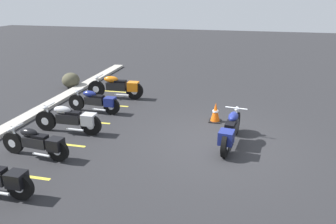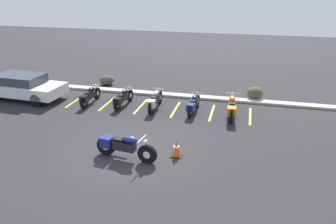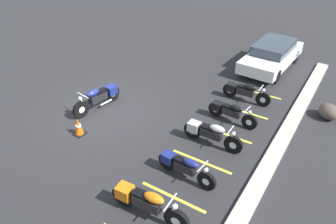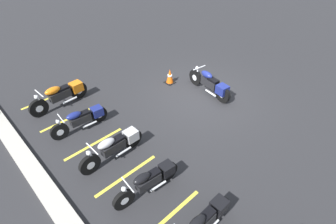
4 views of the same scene
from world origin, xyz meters
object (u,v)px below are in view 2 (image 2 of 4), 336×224
Objects in this scene: parked_bike_1 at (123,98)px; parked_bike_2 at (155,100)px; parked_bike_0 at (89,96)px; motorcycle_navy_featured at (123,146)px; car_white at (22,86)px; traffic_cone at (176,148)px; parked_bike_4 at (232,107)px; landscape_rock_0 at (255,93)px; landscape_rock_1 at (107,80)px; parked_bike_3 at (193,104)px.

parked_bike_2 is at bearing -86.12° from parked_bike_1.
motorcycle_navy_featured is at bearing -142.44° from parked_bike_0.
car_white is at bearing 96.93° from parked_bike_1.
traffic_cone is (1.98, -4.19, -0.14)m from parked_bike_2.
landscape_rock_0 is at bearing -24.27° from parked_bike_4.
parked_bike_0 is at bearing -81.22° from landscape_rock_1.
parked_bike_3 reaches higher than traffic_cone.
landscape_rock_1 is (-5.74, 3.11, -0.13)m from parked_bike_3.
traffic_cone is at bearing 155.03° from parked_bike_4.
motorcycle_navy_featured is at bearing 140.96° from parked_bike_4.
landscape_rock_0 is (8.06, 2.70, -0.10)m from parked_bike_0.
parked_bike_2 is at bearing -88.51° from parked_bike_0.
parked_bike_3 is (3.51, 0.01, 0.00)m from parked_bike_1.
parked_bike_2 is 2.67× the size of landscape_rock_0.
motorcycle_navy_featured is 1.05× the size of parked_bike_2.
landscape_rock_0 is at bearing -3.62° from landscape_rock_1.
car_white is at bearing 87.21° from parked_bike_4.
parked_bike_2 reaches higher than landscape_rock_1.
parked_bike_2 is at bearing 95.78° from parked_bike_3.
parked_bike_3 is at bearing 91.56° from traffic_cone.
motorcycle_navy_featured is at bearing -29.16° from car_white.
parked_bike_4 is (7.01, -0.01, 0.05)m from parked_bike_0.
parked_bike_4 is 2.91m from landscape_rock_0.
parked_bike_3 is 3.05× the size of traffic_cone.
parked_bike_0 is (-3.59, 4.70, -0.05)m from motorcycle_navy_featured.
parked_bike_2 is (3.37, 0.08, 0.02)m from parked_bike_0.
parked_bike_4 is (3.41, 4.69, 0.01)m from motorcycle_navy_featured.
parked_bike_1 is at bearing -54.53° from landscape_rock_1.
car_white is (-7.13, -0.13, 0.23)m from parked_bike_2.
parked_bike_4 is at bearing 68.04° from traffic_cone.
parked_bike_1 is at bearing -157.84° from landscape_rock_0.
landscape_rock_1 is 9.40m from traffic_cone.
motorcycle_navy_featured is 5.92m from parked_bike_0.
parked_bike_0 is 3.28m from landscape_rock_1.
traffic_cone is at bearing 26.14° from motorcycle_navy_featured.
parked_bike_4 is 4.43m from traffic_cone.
parked_bike_2 is 3.64m from parked_bike_4.
traffic_cone is (9.11, -4.06, -0.37)m from car_white.
motorcycle_navy_featured is 1.14× the size of parked_bike_1.
motorcycle_navy_featured is at bearing -121.12° from landscape_rock_0.
motorcycle_navy_featured is at bearing -161.49° from traffic_cone.
car_white reaches higher than parked_bike_1.
landscape_rock_1 is (-7.51, 3.25, -0.20)m from parked_bike_4.
parked_bike_1 is at bearing 118.83° from motorcycle_navy_featured.
parked_bike_4 reaches higher than parked_bike_2.
landscape_rock_1 is at bearing 50.58° from parked_bike_2.
parked_bike_2 is at bearing 4.18° from car_white.
landscape_rock_0 is at bearing 68.32° from traffic_cone.
parked_bike_0 is at bearing 99.03° from parked_bike_1.
parked_bike_4 is at bearing -90.07° from parked_bike_3.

